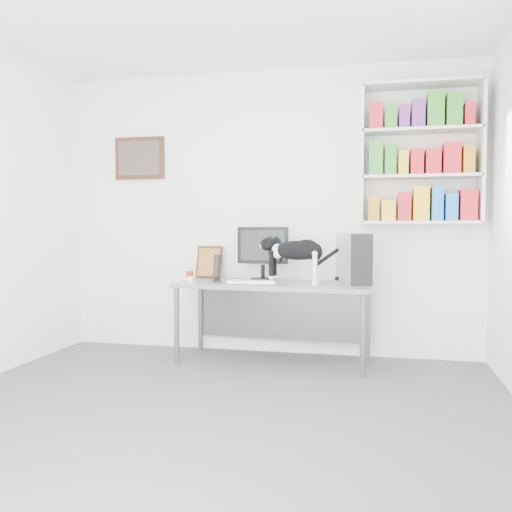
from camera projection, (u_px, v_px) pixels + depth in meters
name	position (u px, v px, depth m)	size (l,w,h in m)	color
room	(201.00, 203.00, 3.26)	(4.01, 4.01, 2.70)	#515155
bookshelf	(421.00, 154.00, 4.73)	(1.03, 0.28, 1.24)	silver
wall_art	(140.00, 158.00, 5.43)	(0.52, 0.04, 0.42)	#4A2717
desk	(273.00, 323.00, 4.83)	(1.71, 0.67, 0.71)	slate
monitor	(263.00, 253.00, 5.03)	(0.48, 0.23, 0.51)	black
keyboard	(252.00, 282.00, 4.69)	(0.41, 0.16, 0.03)	white
pc_tower	(354.00, 259.00, 4.67)	(0.20, 0.44, 0.44)	#A3A3A7
speaker	(217.00, 268.00, 4.89)	(0.11, 0.11, 0.25)	black
leaning_print	(209.00, 262.00, 5.24)	(0.26, 0.10, 0.32)	#4A2717
soup_can	(190.00, 277.00, 4.88)	(0.07, 0.07, 0.10)	#A41D0E
cat	(296.00, 261.00, 4.67)	(0.64, 0.17, 0.40)	black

